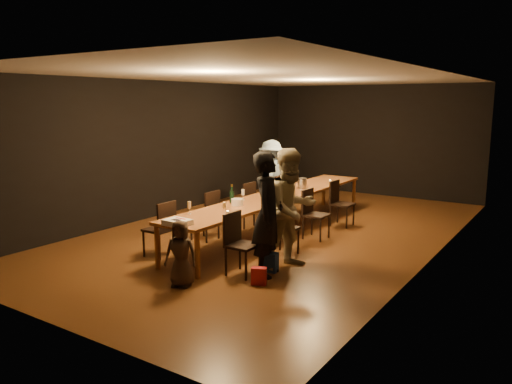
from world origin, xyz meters
The scene contains 30 objects.
ground centered at (0.00, 0.00, 0.00)m, with size 10.00×10.00×0.00m, color #421F10.
room_shell centered at (0.00, 0.00, 2.08)m, with size 6.04×10.04×3.02m.
table centered at (0.00, 0.00, 0.70)m, with size 0.90×6.00×0.75m.
chair_right_0 centered at (0.85, -2.40, 0.47)m, with size 0.42×0.42×0.93m, color black, non-canonical shape.
chair_right_1 centered at (0.85, -1.20, 0.47)m, with size 0.42×0.42×0.93m, color black, non-canonical shape.
chair_right_2 centered at (0.85, 0.00, 0.47)m, with size 0.42×0.42×0.93m, color black, non-canonical shape.
chair_right_3 centered at (0.85, 1.20, 0.47)m, with size 0.42×0.42×0.93m, color black, non-canonical shape.
chair_left_0 centered at (-0.85, -2.40, 0.47)m, with size 0.42×0.42×0.93m, color black, non-canonical shape.
chair_left_1 centered at (-0.85, -1.20, 0.47)m, with size 0.42×0.42×0.93m, color black, non-canonical shape.
chair_left_2 centered at (-0.85, 0.00, 0.47)m, with size 0.42×0.42×0.93m, color black, non-canonical shape.
chair_left_3 centered at (-0.85, 1.20, 0.47)m, with size 0.42×0.42×0.93m, color black, non-canonical shape.
woman_birthday centered at (1.15, -2.18, 0.92)m, with size 0.67×0.44×1.84m, color black.
woman_tan centered at (1.27, -1.71, 0.93)m, with size 0.90×0.70×1.86m, color #B7AB89.
man_blue centered at (-1.15, 1.63, 0.83)m, with size 1.08×0.62×1.67m, color #93B9E3.
child centered at (0.39, -3.24, 0.47)m, with size 0.46×0.30×0.94m, color #3D2D22.
gift_bag_red centered at (1.27, -2.61, 0.12)m, with size 0.21×0.11×0.25m, color red.
gift_bag_blue centered at (1.11, -2.06, 0.15)m, with size 0.24×0.16×0.29m, color #214892.
birthday_cake centered at (0.03, -2.90, 0.79)m, with size 0.38×0.31×0.09m.
plate_stack centered at (-0.07, -1.25, 0.81)m, with size 0.21×0.21×0.12m, color white.
champagne_bottle centered at (-0.25, -1.16, 0.92)m, with size 0.08×0.08×0.34m, color black, non-canonical shape.
ice_bucket centered at (0.03, 0.97, 0.86)m, with size 0.19×0.19×0.21m, color #B8B8BD.
wineglass_0 centered at (-0.32, -2.24, 0.85)m, with size 0.06×0.06×0.21m, color beige, non-canonical shape.
wineglass_1 centered at (0.20, -1.98, 0.85)m, with size 0.06×0.06×0.21m, color beige, non-canonical shape.
wineglass_2 centered at (-0.25, -0.81, 0.85)m, with size 0.06×0.06×0.21m, color silver, non-canonical shape.
wineglass_3 centered at (0.27, -0.78, 0.85)m, with size 0.06×0.06×0.21m, color beige, non-canonical shape.
wineglass_4 centered at (-0.17, 0.28, 0.85)m, with size 0.06×0.06×0.21m, color silver, non-canonical shape.
wineglass_5 centered at (0.12, 0.73, 0.85)m, with size 0.06×0.06×0.21m, color silver, non-canonical shape.
tealight_near centered at (0.15, -1.83, 0.77)m, with size 0.05×0.05×0.03m, color #B2B7B2.
tealight_mid centered at (0.15, -0.36, 0.77)m, with size 0.05×0.05×0.03m, color #B2B7B2.
tealight_far centered at (0.15, 2.08, 0.77)m, with size 0.05×0.05×0.03m, color #B2B7B2.
Camera 1 is at (4.92, -8.21, 2.54)m, focal length 35.00 mm.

